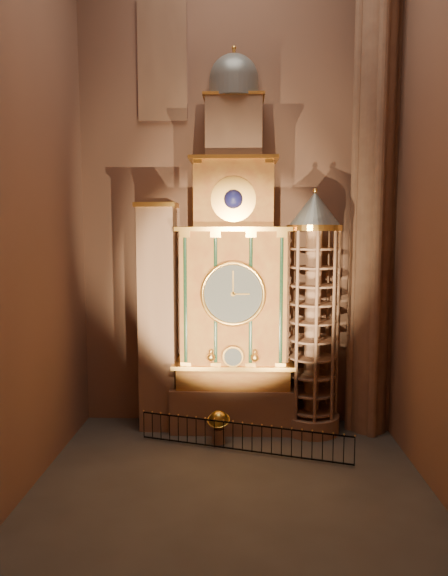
{
  "coord_description": "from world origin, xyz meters",
  "views": [
    {
      "loc": [
        0.32,
        -17.72,
        8.92
      ],
      "look_at": [
        -0.36,
        3.0,
        6.66
      ],
      "focal_mm": 32.0,
      "sensor_mm": 36.0,
      "label": 1
    }
  ],
  "objects_px": {
    "iron_railing": "(242,437)",
    "celestial_globe": "(219,424)",
    "astronomical_clock": "(233,283)",
    "portrait_tower": "(158,316)",
    "stair_turret": "(313,316)"
  },
  "relations": [
    {
      "from": "astronomical_clock",
      "to": "portrait_tower",
      "type": "relative_size",
      "value": 1.64
    },
    {
      "from": "portrait_tower",
      "to": "celestial_globe",
      "type": "distance_m",
      "value": 5.43
    },
    {
      "from": "astronomical_clock",
      "to": "celestial_globe",
      "type": "xyz_separation_m",
      "value": [
        -0.6,
        -1.74,
        -5.83
      ]
    },
    {
      "from": "astronomical_clock",
      "to": "stair_turret",
      "type": "relative_size",
      "value": 1.55
    },
    {
      "from": "portrait_tower",
      "to": "stair_turret",
      "type": "height_order",
      "value": "stair_turret"
    },
    {
      "from": "iron_railing",
      "to": "celestial_globe",
      "type": "bearing_deg",
      "value": 138.3
    },
    {
      "from": "stair_turret",
      "to": "celestial_globe",
      "type": "height_order",
      "value": "stair_turret"
    },
    {
      "from": "stair_turret",
      "to": "iron_railing",
      "type": "xyz_separation_m",
      "value": [
        -3.09,
        -2.38,
        -4.64
      ]
    },
    {
      "from": "portrait_tower",
      "to": "iron_railing",
      "type": "height_order",
      "value": "portrait_tower"
    },
    {
      "from": "portrait_tower",
      "to": "stair_turret",
      "type": "bearing_deg",
      "value": -2.33
    },
    {
      "from": "portrait_tower",
      "to": "iron_railing",
      "type": "distance_m",
      "value": 6.48
    },
    {
      "from": "astronomical_clock",
      "to": "portrait_tower",
      "type": "distance_m",
      "value": 3.73
    },
    {
      "from": "iron_railing",
      "to": "portrait_tower",
      "type": "bearing_deg",
      "value": 145.09
    },
    {
      "from": "portrait_tower",
      "to": "celestial_globe",
      "type": "bearing_deg",
      "value": -32.14
    },
    {
      "from": "astronomical_clock",
      "to": "celestial_globe",
      "type": "height_order",
      "value": "astronomical_clock"
    }
  ]
}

